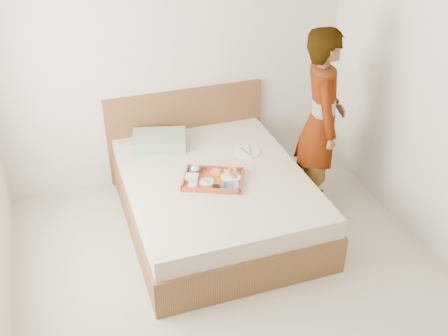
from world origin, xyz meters
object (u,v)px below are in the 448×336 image
at_px(bed, 215,199).
at_px(person, 321,122).
at_px(dinner_plate, 248,151).
at_px(tray, 213,179).

height_order(bed, person, person).
relative_size(bed, dinner_plate, 8.12).
distance_m(bed, tray, 0.31).
bearing_deg(bed, tray, -117.78).
bearing_deg(person, tray, 114.84).
height_order(tray, person, person).
xyz_separation_m(bed, tray, (-0.05, -0.10, 0.29)).
distance_m(bed, dinner_plate, 0.58).
bearing_deg(tray, dinner_plate, 63.66).
bearing_deg(person, bed, 109.63).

